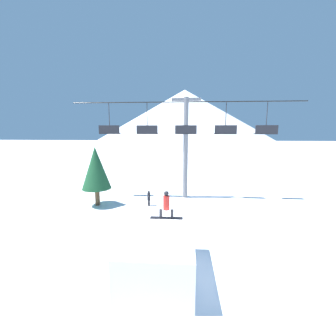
# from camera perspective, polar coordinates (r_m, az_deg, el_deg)

# --- Properties ---
(ground_plane) EXTENTS (220.00, 220.00, 0.00)m
(ground_plane) POSITION_cam_1_polar(r_m,az_deg,el_deg) (10.30, 2.62, -25.62)
(ground_plane) COLOR white
(mountain_ridge) EXTENTS (75.55, 75.55, 21.42)m
(mountain_ridge) POSITION_cam_1_polar(r_m,az_deg,el_deg) (93.70, 4.21, 12.74)
(mountain_ridge) COLOR silver
(mountain_ridge) RESTS_ON ground_plane
(snow_ramp) EXTENTS (2.80, 4.09, 1.83)m
(snow_ramp) POSITION_cam_1_polar(r_m,az_deg,el_deg) (9.87, -2.31, -21.00)
(snow_ramp) COLOR white
(snow_ramp) RESTS_ON ground_plane
(snowboarder) EXTENTS (1.53, 0.30, 1.32)m
(snowboarder) POSITION_cam_1_polar(r_m,az_deg,el_deg) (10.60, -0.41, -9.41)
(snowboarder) COLOR black
(snowboarder) RESTS_ON snow_ramp
(chairlift) EXTENTS (19.34, 0.44, 8.59)m
(chairlift) POSITION_cam_1_polar(r_m,az_deg,el_deg) (19.26, 4.53, 7.63)
(chairlift) COLOR slate
(chairlift) RESTS_ON ground_plane
(pine_tree_near) EXTENTS (2.24, 2.24, 4.67)m
(pine_tree_near) POSITION_cam_1_polar(r_m,az_deg,el_deg) (18.25, -17.86, -0.03)
(pine_tree_near) COLOR #4C3823
(pine_tree_near) RESTS_ON ground_plane
(distant_skier) EXTENTS (0.24, 0.24, 1.23)m
(distant_skier) POSITION_cam_1_polar(r_m,az_deg,el_deg) (17.83, -4.89, -7.51)
(distant_skier) COLOR black
(distant_skier) RESTS_ON ground_plane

